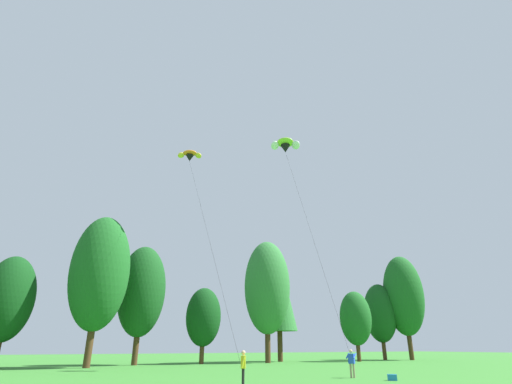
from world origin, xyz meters
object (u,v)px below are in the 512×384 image
at_px(parafoil_kite_high_orange, 190,156).
at_px(parafoil_kite_mid_lime_white, 285,145).
at_px(picnic_cooler, 392,377).
at_px(kite_flyer_mid, 352,361).
at_px(kite_flyer_near, 243,365).

bearing_deg(parafoil_kite_high_orange, parafoil_kite_mid_lime_white, -45.91).
height_order(parafoil_kite_high_orange, parafoil_kite_mid_lime_white, parafoil_kite_high_orange).
relative_size(parafoil_kite_high_orange, picnic_cooler, 41.66).
distance_m(kite_flyer_mid, parafoil_kite_high_orange, 28.08).
bearing_deg(parafoil_kite_mid_lime_white, kite_flyer_near, -131.99).
distance_m(kite_flyer_near, parafoil_kite_mid_lime_white, 25.59).
xyz_separation_m(parafoil_kite_mid_lime_white, picnic_cooler, (-0.71, -12.01, -21.39)).
height_order(kite_flyer_near, kite_flyer_mid, same).
distance_m(parafoil_kite_high_orange, picnic_cooler, 30.56).
distance_m(kite_flyer_mid, picnic_cooler, 2.89).
distance_m(kite_flyer_near, kite_flyer_mid, 9.00).
height_order(parafoil_kite_mid_lime_white, picnic_cooler, parafoil_kite_mid_lime_white).
bearing_deg(parafoil_kite_high_orange, kite_flyer_near, -97.00).
xyz_separation_m(kite_flyer_near, parafoil_kite_high_orange, (2.38, 19.36, 21.12)).
height_order(parafoil_kite_high_orange, picnic_cooler, parafoil_kite_high_orange).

